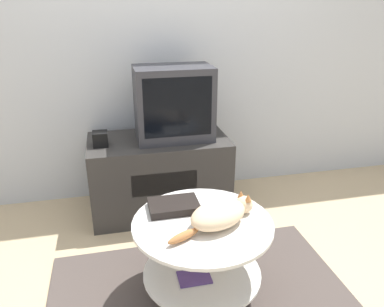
{
  "coord_description": "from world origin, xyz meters",
  "views": [
    {
      "loc": [
        -0.41,
        -1.56,
        1.53
      ],
      "look_at": [
        0.06,
        0.48,
        0.67
      ],
      "focal_mm": 35.0,
      "sensor_mm": 36.0,
      "label": 1
    }
  ],
  "objects_px": {
    "tv": "(174,103)",
    "speaker": "(100,139)",
    "cat": "(220,214)",
    "dvd_box": "(174,206)"
  },
  "relations": [
    {
      "from": "speaker",
      "to": "cat",
      "type": "bearing_deg",
      "value": -59.8
    },
    {
      "from": "speaker",
      "to": "cat",
      "type": "height_order",
      "value": "speaker"
    },
    {
      "from": "tv",
      "to": "speaker",
      "type": "relative_size",
      "value": 5.34
    },
    {
      "from": "tv",
      "to": "dvd_box",
      "type": "relative_size",
      "value": 2.05
    },
    {
      "from": "cat",
      "to": "tv",
      "type": "bearing_deg",
      "value": 66.45
    },
    {
      "from": "tv",
      "to": "cat",
      "type": "bearing_deg",
      "value": -87.57
    },
    {
      "from": "tv",
      "to": "cat",
      "type": "distance_m",
      "value": 1.06
    },
    {
      "from": "speaker",
      "to": "cat",
      "type": "distance_m",
      "value": 1.14
    },
    {
      "from": "cat",
      "to": "speaker",
      "type": "bearing_deg",
      "value": 94.22
    },
    {
      "from": "dvd_box",
      "to": "tv",
      "type": "bearing_deg",
      "value": 79.27
    }
  ]
}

